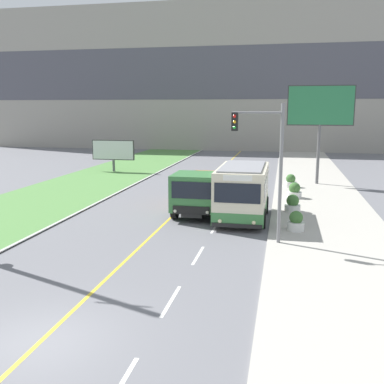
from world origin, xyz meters
name	(u,v)px	position (x,y,z in m)	size (l,w,h in m)	color
ground_plane	(40,342)	(0.00, 0.00, 0.00)	(300.00, 300.00, 0.00)	slate
sidewalk_right	(384,380)	(8.50, 0.00, 0.04)	(6.00, 140.00, 0.08)	#ADA89E
lane_marking_centre	(76,319)	(0.32, 1.45, 0.00)	(2.88, 140.00, 0.01)	gold
apartment_block_background	(245,78)	(0.00, 58.31, 10.40)	(80.00, 8.04, 20.80)	gray
city_bus	(242,193)	(3.96, 14.28, 1.52)	(2.71, 5.66, 3.00)	beige
dump_truck	(199,193)	(1.43, 14.93, 1.29)	(2.58, 7.05, 2.53)	black
traffic_light_mast	(267,156)	(5.37, 10.10, 3.97)	(2.28, 0.32, 6.27)	slate
billboard_large	(321,109)	(8.77, 27.08, 5.98)	(5.11, 0.24, 7.82)	#59595B
billboard_small	(113,151)	(-9.97, 30.78, 2.05)	(4.20, 0.24, 3.06)	#59595B
planter_round_near	(296,222)	(6.81, 12.30, 0.52)	(0.83, 0.83, 0.99)	silver
planter_round_second	(293,204)	(6.71, 16.56, 0.52)	(0.91, 0.91, 1.01)	silver
planter_round_third	(294,191)	(6.90, 20.82, 0.53)	(0.95, 0.95, 1.04)	silver
planter_round_far	(291,181)	(6.69, 25.07, 0.51)	(0.89, 0.89, 0.99)	silver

